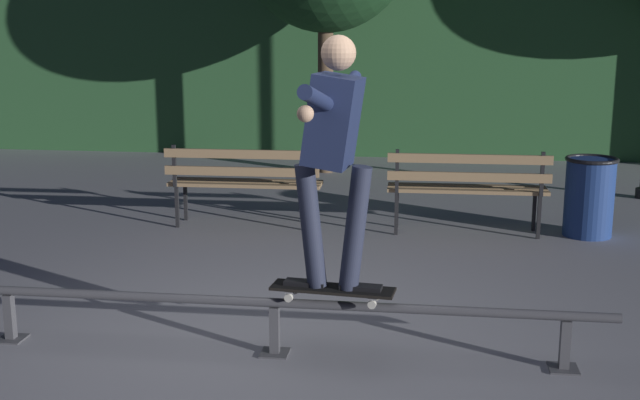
% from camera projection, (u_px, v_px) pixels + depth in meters
% --- Properties ---
extents(ground_plane, '(90.00, 90.00, 0.00)m').
position_uv_depth(ground_plane, '(277.00, 350.00, 5.21)').
color(ground_plane, gray).
extents(hedge_backdrop, '(24.00, 1.20, 2.72)m').
position_uv_depth(hedge_backdrop, '(371.00, 70.00, 13.20)').
color(hedge_backdrop, '#2D5B33').
rests_on(hedge_backdrop, ground).
extents(grind_rail, '(4.26, 0.18, 0.38)m').
position_uv_depth(grind_rail, '(274.00, 310.00, 5.08)').
color(grind_rail, '#47474C').
rests_on(grind_rail, ground).
extents(skateboard, '(0.80, 0.28, 0.09)m').
position_uv_depth(skateboard, '(333.00, 290.00, 5.00)').
color(skateboard, black).
rests_on(skateboard, grind_rail).
extents(skateboarder, '(0.63, 1.40, 1.56)m').
position_uv_depth(skateboarder, '(334.00, 142.00, 4.80)').
color(skateboarder, black).
rests_on(skateboarder, skateboard).
extents(park_bench_leftmost, '(1.61, 0.44, 0.88)m').
position_uv_depth(park_bench_leftmost, '(244.00, 177.00, 8.27)').
color(park_bench_leftmost, black).
rests_on(park_bench_leftmost, ground).
extents(park_bench_left_center, '(1.61, 0.44, 0.88)m').
position_uv_depth(park_bench_left_center, '(468.00, 183.00, 7.97)').
color(park_bench_left_center, black).
rests_on(park_bench_left_center, ground).
extents(trash_can, '(0.52, 0.52, 0.80)m').
position_uv_depth(trash_can, '(589.00, 196.00, 7.97)').
color(trash_can, navy).
rests_on(trash_can, ground).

